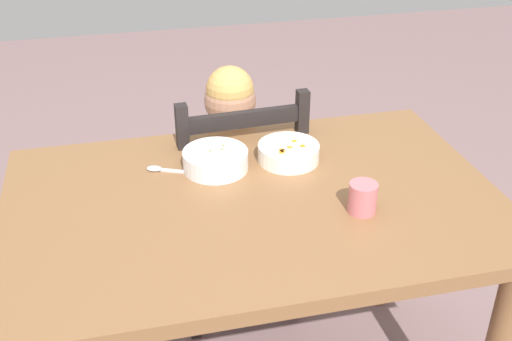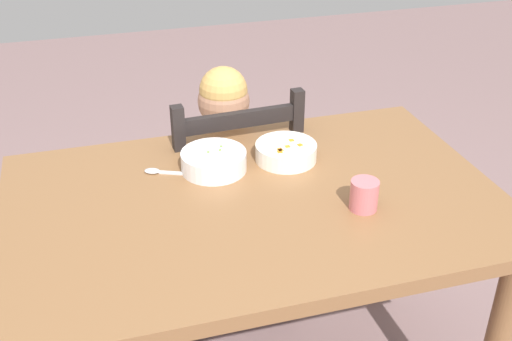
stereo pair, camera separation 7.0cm
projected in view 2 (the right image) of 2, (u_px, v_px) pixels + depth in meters
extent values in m
cube|color=brown|center=(255.00, 204.00, 1.67)|extent=(1.30, 0.85, 0.04)
cylinder|color=brown|center=(52.00, 275.00, 2.01)|extent=(0.07, 0.07, 0.73)
cylinder|color=brown|center=(380.00, 219.00, 2.29)|extent=(0.07, 0.07, 0.73)
cube|color=black|center=(225.00, 202.00, 2.28)|extent=(0.44, 0.44, 0.02)
cube|color=black|center=(257.00, 214.00, 2.59)|extent=(0.04, 0.04, 0.42)
cube|color=black|center=(166.00, 232.00, 2.49)|extent=(0.04, 0.04, 0.42)
cube|color=black|center=(291.00, 270.00, 2.28)|extent=(0.04, 0.04, 0.42)
cube|color=black|center=(189.00, 293.00, 2.17)|extent=(0.04, 0.04, 0.42)
cube|color=black|center=(295.00, 157.00, 2.05)|extent=(0.04, 0.04, 0.47)
cube|color=black|center=(181.00, 177.00, 1.94)|extent=(0.04, 0.04, 0.47)
cube|color=black|center=(239.00, 120.00, 1.91)|extent=(0.36, 0.04, 0.05)
cube|color=black|center=(240.00, 160.00, 1.99)|extent=(0.36, 0.04, 0.05)
cube|color=beige|center=(225.00, 165.00, 2.17)|extent=(0.22, 0.14, 0.32)
sphere|color=#AD785B|center=(224.00, 101.00, 2.05)|extent=(0.17, 0.17, 0.17)
sphere|color=tan|center=(223.00, 90.00, 2.03)|extent=(0.16, 0.16, 0.16)
cylinder|color=#3F4C72|center=(221.00, 275.00, 2.24)|extent=(0.07, 0.07, 0.44)
cylinder|color=#3F4C72|center=(251.00, 270.00, 2.27)|extent=(0.07, 0.07, 0.44)
cylinder|color=beige|center=(193.00, 163.00, 2.01)|extent=(0.06, 0.24, 0.13)
cylinder|color=beige|center=(270.00, 152.00, 2.07)|extent=(0.06, 0.24, 0.13)
cylinder|color=white|center=(214.00, 161.00, 1.77)|extent=(0.19, 0.19, 0.06)
cylinder|color=white|center=(214.00, 169.00, 1.79)|extent=(0.08, 0.08, 0.01)
cylinder|color=#4F8D2E|center=(214.00, 158.00, 1.77)|extent=(0.15, 0.15, 0.03)
sphere|color=#568B22|center=(208.00, 153.00, 1.76)|extent=(0.01, 0.01, 0.01)
sphere|color=#578829|center=(221.00, 147.00, 1.79)|extent=(0.01, 0.01, 0.01)
sphere|color=#5B9722|center=(220.00, 151.00, 1.77)|extent=(0.01, 0.01, 0.01)
cylinder|color=white|center=(286.00, 152.00, 1.83)|extent=(0.18, 0.18, 0.05)
cylinder|color=white|center=(286.00, 159.00, 1.84)|extent=(0.08, 0.08, 0.01)
cylinder|color=orange|center=(286.00, 150.00, 1.82)|extent=(0.15, 0.15, 0.03)
cube|color=orange|center=(281.00, 152.00, 1.78)|extent=(0.02, 0.02, 0.01)
cube|color=orange|center=(291.00, 141.00, 1.84)|extent=(0.01, 0.01, 0.01)
cube|color=orange|center=(280.00, 150.00, 1.79)|extent=(0.02, 0.02, 0.01)
cube|color=orange|center=(287.00, 148.00, 1.80)|extent=(0.01, 0.01, 0.01)
cube|color=orange|center=(280.00, 153.00, 1.78)|extent=(0.01, 0.01, 0.01)
cube|color=orange|center=(300.00, 146.00, 1.81)|extent=(0.02, 0.02, 0.01)
cube|color=silver|center=(176.00, 173.00, 1.77)|extent=(0.09, 0.05, 0.00)
ellipsoid|color=silver|center=(152.00, 171.00, 1.77)|extent=(0.05, 0.04, 0.01)
cylinder|color=#D06D73|center=(364.00, 195.00, 1.59)|extent=(0.07, 0.07, 0.08)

